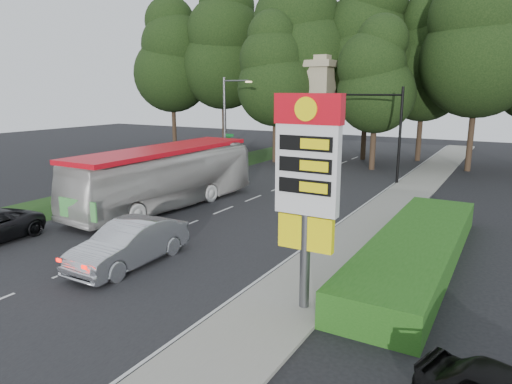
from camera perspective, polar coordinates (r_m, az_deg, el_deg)
The scene contains 20 objects.
ground at distance 19.32m, azimuth -22.90°, elevation -9.46°, with size 120.00×120.00×0.00m, color black.
road_surface at distance 27.75m, azimuth -2.94°, elevation -1.86°, with size 14.00×80.00×0.02m, color black.
sidewalk_right at distance 24.35m, azimuth 14.16°, elevation -4.19°, with size 3.00×80.00×0.12m, color gray.
grass_verge_left at distance 38.01m, azimuth -10.09°, elevation 1.91°, with size 5.00×50.00×0.02m, color #193814.
hedge at distance 19.84m, azimuth 19.39°, elevation -6.75°, with size 3.00×14.00×1.20m, color #1F5215.
gas_station_pylon at distance 13.89m, azimuth 6.41°, elevation 2.22°, with size 2.10×0.45×6.85m.
traffic_signal_mast at distance 35.75m, azimuth 15.57°, elevation 8.52°, with size 6.10×0.35×7.20m.
streetlight_signs at distance 39.16m, azimuth -3.67°, elevation 8.93°, with size 2.75×0.98×8.00m.
monument at distance 43.86m, azimuth 7.77°, elevation 10.10°, with size 3.00×3.00×10.05m.
tree_far_west at distance 57.03m, azimuth -10.51°, elevation 16.17°, with size 8.96×8.96×17.60m.
tree_west_mid at distance 55.09m, azimuth -4.14°, elevation 17.52°, with size 9.80×9.80×19.25m.
tree_west_near at distance 53.63m, azimuth 2.67°, elevation 15.88°, with size 8.40×8.40×16.50m.
tree_center_left at distance 48.03m, azimuth 5.97°, elevation 18.62°, with size 10.08×10.08×19.80m.
tree_center_right at distance 47.71m, azimuth 13.88°, elevation 17.16°, with size 9.24×9.24×18.15m.
tree_east_near at distance 48.40m, azimuth 20.37°, elevation 15.10°, with size 8.12×8.12×15.95m.
tree_east_mid at distance 43.91m, azimuth 26.30°, elevation 17.14°, with size 9.52×9.52×18.70m.
tree_monument_left at distance 44.64m, azimuth 2.49°, elevation 14.83°, with size 7.28×7.28×14.30m.
tree_monument_right at distance 41.57m, azimuth 14.85°, elevation 13.68°, with size 6.72×6.72×13.20m.
transit_bus at distance 27.85m, azimuth -11.29°, elevation 1.76°, with size 3.04×13.00×3.62m, color beige.
sedan_silver at distance 19.16m, azimuth -15.55°, elevation -6.24°, with size 1.90×5.44×1.79m, color #B8BAC1.
Camera 1 is at (14.64, -10.54, 6.93)m, focal length 32.00 mm.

